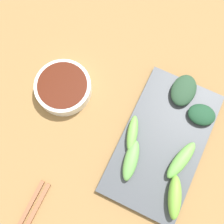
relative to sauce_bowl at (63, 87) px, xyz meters
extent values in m
cube|color=olive|center=(0.15, -0.03, -0.03)|extent=(2.10, 2.10, 0.02)
cylinder|color=white|center=(0.00, 0.00, 0.00)|extent=(0.12, 0.12, 0.03)
cylinder|color=#521E10|center=(0.00, 0.00, 0.00)|extent=(0.11, 0.11, 0.02)
cube|color=#44474F|center=(0.24, -0.02, -0.01)|extent=(0.17, 0.30, 0.01)
ellipsoid|color=#6EB650|center=(0.29, -0.04, 0.01)|extent=(0.05, 0.09, 0.02)
ellipsoid|color=#78BC3E|center=(0.30, -0.11, 0.01)|extent=(0.05, 0.09, 0.03)
ellipsoid|color=#67A850|center=(0.20, -0.08, 0.01)|extent=(0.04, 0.09, 0.02)
ellipsoid|color=#70BB4D|center=(0.18, -0.03, 0.00)|extent=(0.04, 0.08, 0.02)
ellipsoid|color=#1E462C|center=(0.29, 0.07, 0.00)|extent=(0.07, 0.06, 0.02)
ellipsoid|color=#294830|center=(0.24, 0.10, 0.00)|extent=(0.05, 0.07, 0.02)
camera|label=1|loc=(0.19, -0.16, 0.60)|focal=47.24mm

